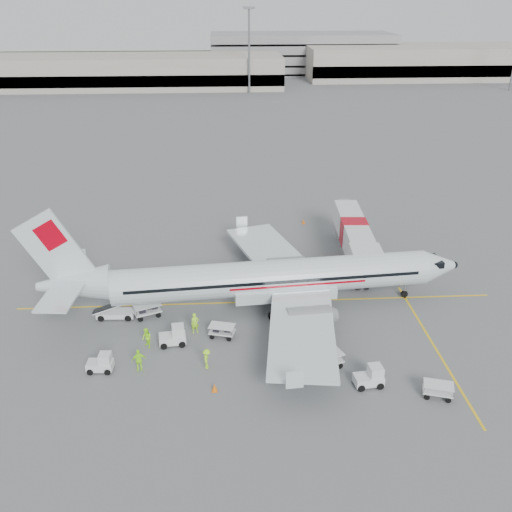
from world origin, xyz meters
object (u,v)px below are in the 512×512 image
object	(u,v)px
tug_fore	(369,376)
tug_mid	(172,335)
jet_bridge	(353,241)
belt_loader	(115,306)
tug_aft	(100,362)
aircraft	(273,256)

from	to	relation	value
tug_fore	tug_mid	xyz separation A→B (m)	(-14.74, 6.25, 0.02)
jet_bridge	belt_loader	world-z (taller)	jet_bridge
tug_aft	tug_fore	bearing A→B (deg)	-5.25
jet_bridge	tug_aft	world-z (taller)	jet_bridge
aircraft	jet_bridge	distance (m)	13.43
belt_loader	tug_aft	xyz separation A→B (m)	(0.08, -7.81, -0.43)
aircraft	tug_mid	xyz separation A→B (m)	(-8.69, -5.59, -4.33)
tug_fore	tug_mid	bearing A→B (deg)	150.83
jet_bridge	tug_mid	world-z (taller)	jet_bridge
aircraft	jet_bridge	bearing A→B (deg)	39.75
belt_loader	tug_fore	xyz separation A→B (m)	(20.07, -10.79, -0.37)
aircraft	tug_mid	size ratio (longest dim) A/B	17.34
tug_mid	tug_aft	xyz separation A→B (m)	(-5.24, -3.27, -0.09)
tug_mid	tug_aft	size ratio (longest dim) A/B	1.11
belt_loader	tug_fore	distance (m)	22.79
tug_mid	jet_bridge	bearing A→B (deg)	32.75
aircraft	belt_loader	distance (m)	14.61
belt_loader	tug_mid	world-z (taller)	belt_loader
aircraft	belt_loader	size ratio (longest dim) A/B	8.61
tug_fore	aircraft	bearing A→B (deg)	110.89
jet_bridge	tug_fore	bearing A→B (deg)	-95.49
jet_bridge	belt_loader	xyz separation A→B (m)	(-23.33, -10.29, -1.13)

